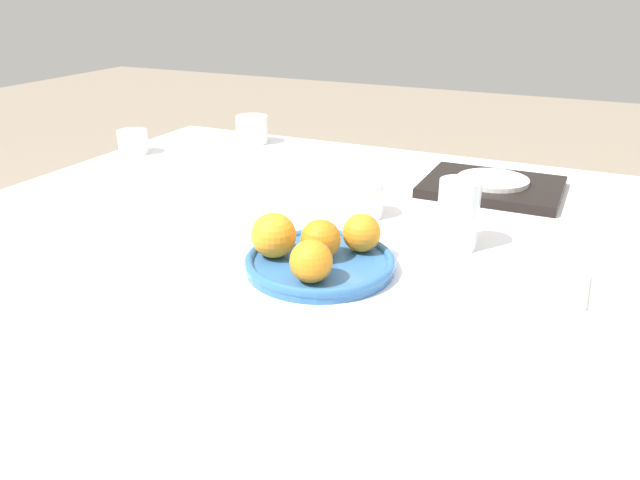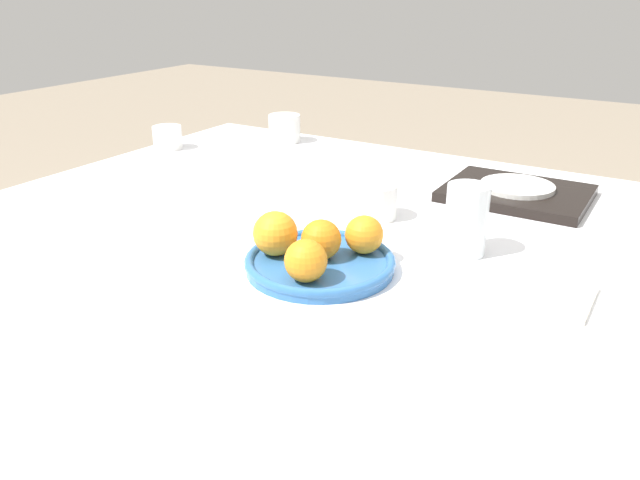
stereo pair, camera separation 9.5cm
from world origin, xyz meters
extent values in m
cube|color=white|center=(0.00, 0.00, 0.38)|extent=(1.52, 0.97, 0.76)
cylinder|color=#336BAD|center=(0.03, -0.27, 0.77)|extent=(0.23, 0.23, 0.02)
torus|color=#336BAD|center=(0.03, -0.27, 0.78)|extent=(0.24, 0.24, 0.01)
sphere|color=orange|center=(0.02, -0.26, 0.81)|extent=(0.06, 0.06, 0.06)
sphere|color=orange|center=(-0.04, -0.28, 0.81)|extent=(0.07, 0.07, 0.07)
sphere|color=orange|center=(0.05, -0.34, 0.81)|extent=(0.06, 0.06, 0.06)
sphere|color=orange|center=(0.07, -0.21, 0.81)|extent=(0.06, 0.06, 0.06)
cylinder|color=silver|center=(0.20, -0.09, 0.82)|extent=(0.07, 0.07, 0.12)
cube|color=black|center=(0.20, 0.23, 0.77)|extent=(0.28, 0.23, 0.02)
cylinder|color=silver|center=(0.20, 0.23, 0.79)|extent=(0.15, 0.15, 0.01)
cylinder|color=white|center=(-0.48, 0.38, 0.80)|extent=(0.09, 0.09, 0.07)
cylinder|color=white|center=(-0.70, 0.16, 0.79)|extent=(0.08, 0.08, 0.06)
cylinder|color=white|center=(0.00, -0.02, 0.79)|extent=(0.08, 0.08, 0.06)
cube|color=silver|center=(0.36, -0.18, 0.77)|extent=(0.10, 0.12, 0.01)
camera|label=1|loc=(0.40, -1.07, 1.19)|focal=35.00mm
camera|label=2|loc=(0.48, -1.02, 1.19)|focal=35.00mm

